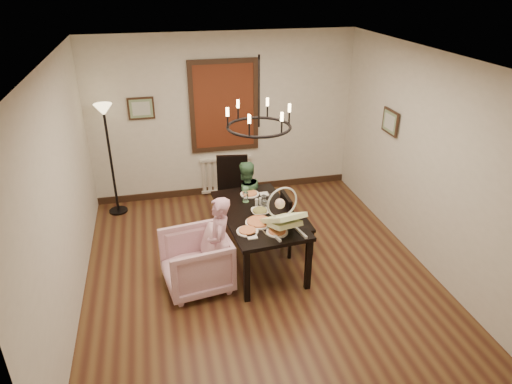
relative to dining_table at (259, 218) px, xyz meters
name	(u,v)px	position (x,y,z in m)	size (l,w,h in m)	color
room_shell	(251,164)	(-0.06, 0.16, 0.72)	(4.51, 5.00, 2.81)	brown
dining_table	(259,218)	(0.00, 0.00, 0.00)	(1.06, 1.71, 0.77)	black
chair_far	(233,193)	(-0.14, 1.11, -0.13)	(0.48, 0.48, 1.10)	black
chair_right	(298,223)	(0.60, 0.14, -0.23)	(0.40, 0.40, 0.91)	black
armchair	(196,262)	(-0.89, -0.36, -0.31)	(0.80, 0.82, 0.74)	#E7B0C6
elderly_woman	(220,252)	(-0.60, -0.44, -0.16)	(0.38, 0.25, 1.04)	#CD91A4
seated_man	(245,204)	(-0.02, 0.79, -0.20)	(0.47, 0.37, 0.97)	#426F4A
baby_bouncer	(283,216)	(0.19, -0.51, 0.28)	(0.43, 0.59, 0.39)	#E2F2A7
salad_bowl	(260,211)	(0.01, -0.04, 0.12)	(0.28, 0.28, 0.07)	white
pizza_platter	(259,222)	(-0.06, -0.28, 0.11)	(0.35, 0.35, 0.04)	tan
drinking_glass	(265,205)	(0.10, 0.04, 0.16)	(0.08, 0.08, 0.15)	silver
window_blinds	(224,106)	(-0.06, 2.25, 0.92)	(1.00, 0.03, 1.40)	#602213
radiator	(226,174)	(-0.06, 2.27, -0.33)	(0.92, 0.12, 0.62)	silver
picture_back	(141,108)	(-1.41, 2.26, 0.97)	(0.42, 0.03, 0.36)	black
picture_right	(390,122)	(2.15, 0.69, 0.97)	(0.42, 0.03, 0.36)	black
floor_lamp	(111,162)	(-1.96, 1.94, 0.22)	(0.30, 0.30, 1.80)	black
chandelier	(259,127)	(0.00, 0.00, 1.27)	(0.80, 0.80, 0.04)	black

